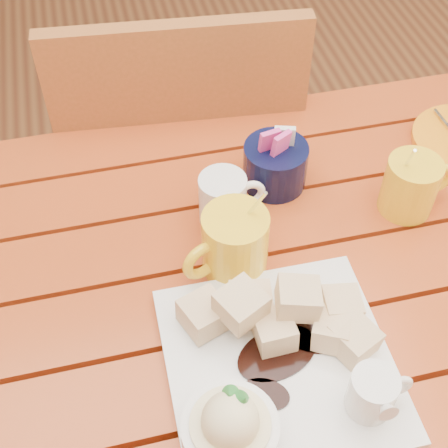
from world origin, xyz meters
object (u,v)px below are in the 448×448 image
object	(u,v)px
table	(228,338)
coffee_mug_left	(233,243)
chair_far	(182,167)
coffee_mug_right	(412,185)
dessert_plate	(273,372)

from	to	relation	value
table	coffee_mug_left	bearing A→B (deg)	69.48
table	chair_far	world-z (taller)	chair_far
coffee_mug_left	coffee_mug_right	bearing A→B (deg)	-11.37
table	chair_far	bearing A→B (deg)	87.66
dessert_plate	coffee_mug_left	world-z (taller)	coffee_mug_left
dessert_plate	chair_far	size ratio (longest dim) A/B	0.30
dessert_plate	chair_far	bearing A→B (deg)	89.98
coffee_mug_left	chair_far	xyz separation A→B (m)	(0.00, 0.46, -0.28)
table	dessert_plate	xyz separation A→B (m)	(0.02, -0.14, 0.14)
dessert_plate	coffee_mug_left	xyz separation A→B (m)	(-0.00, 0.18, 0.02)
coffee_mug_right	table	bearing A→B (deg)	-167.86
dessert_plate	coffee_mug_left	bearing A→B (deg)	90.79
table	coffee_mug_right	xyz separation A→B (m)	(0.30, 0.10, 0.15)
coffee_mug_right	chair_far	size ratio (longest dim) A/B	0.14
coffee_mug_right	chair_far	bearing A→B (deg)	118.68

